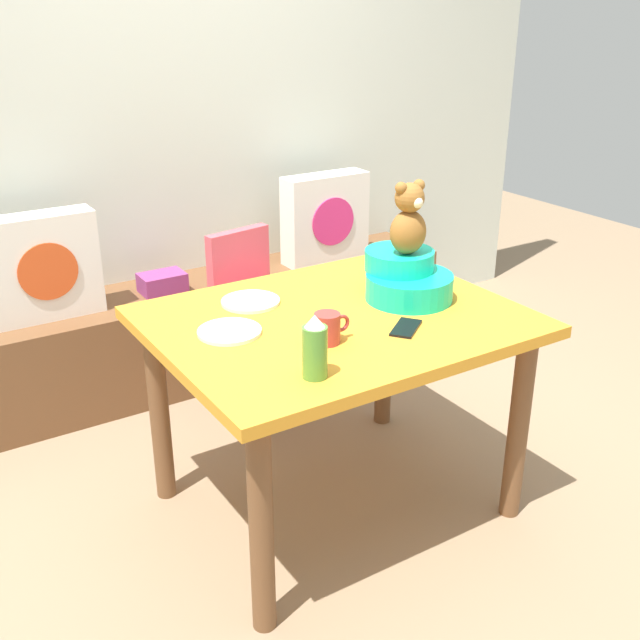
{
  "coord_description": "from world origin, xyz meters",
  "views": [
    {
      "loc": [
        -1.28,
        -1.92,
        1.71
      ],
      "look_at": [
        0.0,
        0.1,
        0.69
      ],
      "focal_mm": 42.9,
      "sensor_mm": 36.0,
      "label": 1
    }
  ],
  "objects_px": {
    "pillow_floral_left": "(44,267)",
    "ketchup_bottle": "(315,348)",
    "coffee_mug": "(328,328)",
    "dinner_plate_near": "(251,302)",
    "book_stack": "(162,283)",
    "dinner_plate_far": "(229,331)",
    "highchair": "(258,297)",
    "pillow_floral_right": "(325,218)",
    "dining_table": "(336,346)",
    "cell_phone": "(406,328)",
    "infant_seat_teal": "(406,278)",
    "teddy_bear": "(409,220)"
  },
  "relations": [
    {
      "from": "dinner_plate_near",
      "to": "pillow_floral_right",
      "type": "bearing_deg",
      "value": 46.09
    },
    {
      "from": "book_stack",
      "to": "dinner_plate_far",
      "type": "height_order",
      "value": "dinner_plate_far"
    },
    {
      "from": "pillow_floral_right",
      "to": "dining_table",
      "type": "height_order",
      "value": "pillow_floral_right"
    },
    {
      "from": "book_stack",
      "to": "infant_seat_teal",
      "type": "distance_m",
      "value": 1.32
    },
    {
      "from": "cell_phone",
      "to": "coffee_mug",
      "type": "bearing_deg",
      "value": 43.01
    },
    {
      "from": "highchair",
      "to": "ketchup_bottle",
      "type": "relative_size",
      "value": 4.27
    },
    {
      "from": "coffee_mug",
      "to": "cell_phone",
      "type": "height_order",
      "value": "coffee_mug"
    },
    {
      "from": "teddy_bear",
      "to": "dinner_plate_far",
      "type": "height_order",
      "value": "teddy_bear"
    },
    {
      "from": "book_stack",
      "to": "coffee_mug",
      "type": "distance_m",
      "value": 1.41
    },
    {
      "from": "dinner_plate_near",
      "to": "coffee_mug",
      "type": "bearing_deg",
      "value": -83.13
    },
    {
      "from": "book_stack",
      "to": "dinner_plate_far",
      "type": "distance_m",
      "value": 1.2
    },
    {
      "from": "teddy_bear",
      "to": "ketchup_bottle",
      "type": "relative_size",
      "value": 1.35
    },
    {
      "from": "pillow_floral_left",
      "to": "book_stack",
      "type": "relative_size",
      "value": 2.2
    },
    {
      "from": "book_stack",
      "to": "cell_phone",
      "type": "bearing_deg",
      "value": -79.41
    },
    {
      "from": "infant_seat_teal",
      "to": "dinner_plate_far",
      "type": "height_order",
      "value": "infant_seat_teal"
    },
    {
      "from": "pillow_floral_right",
      "to": "infant_seat_teal",
      "type": "relative_size",
      "value": 1.33
    },
    {
      "from": "teddy_bear",
      "to": "dinner_plate_near",
      "type": "distance_m",
      "value": 0.6
    },
    {
      "from": "dinner_plate_far",
      "to": "highchair",
      "type": "bearing_deg",
      "value": 56.63
    },
    {
      "from": "infant_seat_teal",
      "to": "pillow_floral_right",
      "type": "bearing_deg",
      "value": 69.97
    },
    {
      "from": "book_stack",
      "to": "cell_phone",
      "type": "height_order",
      "value": "cell_phone"
    },
    {
      "from": "dinner_plate_far",
      "to": "pillow_floral_right",
      "type": "bearing_deg",
      "value": 46.34
    },
    {
      "from": "pillow_floral_right",
      "to": "highchair",
      "type": "height_order",
      "value": "pillow_floral_right"
    },
    {
      "from": "pillow_floral_left",
      "to": "dinner_plate_far",
      "type": "bearing_deg",
      "value": -75.58
    },
    {
      "from": "pillow_floral_left",
      "to": "ketchup_bottle",
      "type": "bearing_deg",
      "value": -76.72
    },
    {
      "from": "teddy_bear",
      "to": "ketchup_bottle",
      "type": "bearing_deg",
      "value": -149.7
    },
    {
      "from": "book_stack",
      "to": "highchair",
      "type": "xyz_separation_m",
      "value": [
        0.26,
        -0.44,
        0.02
      ]
    },
    {
      "from": "highchair",
      "to": "teddy_bear",
      "type": "bearing_deg",
      "value": -77.03
    },
    {
      "from": "highchair",
      "to": "coffee_mug",
      "type": "relative_size",
      "value": 6.58
    },
    {
      "from": "book_stack",
      "to": "dinner_plate_near",
      "type": "xyz_separation_m",
      "value": [
        -0.04,
        -0.97,
        0.24
      ]
    },
    {
      "from": "ketchup_bottle",
      "to": "pillow_floral_left",
      "type": "bearing_deg",
      "value": 103.28
    },
    {
      "from": "pillow_floral_left",
      "to": "teddy_bear",
      "type": "bearing_deg",
      "value": -51.5
    },
    {
      "from": "book_stack",
      "to": "dining_table",
      "type": "bearing_deg",
      "value": -83.48
    },
    {
      "from": "pillow_floral_right",
      "to": "cell_phone",
      "type": "xyz_separation_m",
      "value": [
        -0.6,
        -1.4,
        0.06
      ]
    },
    {
      "from": "pillow_floral_right",
      "to": "coffee_mug",
      "type": "distance_m",
      "value": 1.61
    },
    {
      "from": "infant_seat_teal",
      "to": "teddy_bear",
      "type": "xyz_separation_m",
      "value": [
        0.0,
        -0.0,
        0.21
      ]
    },
    {
      "from": "dinner_plate_near",
      "to": "dinner_plate_far",
      "type": "relative_size",
      "value": 1.0
    },
    {
      "from": "pillow_floral_left",
      "to": "pillow_floral_right",
      "type": "xyz_separation_m",
      "value": [
        1.38,
        0.0,
        0.0
      ]
    },
    {
      "from": "pillow_floral_left",
      "to": "coffee_mug",
      "type": "relative_size",
      "value": 3.67
    },
    {
      "from": "teddy_bear",
      "to": "dining_table",
      "type": "bearing_deg",
      "value": -177.51
    },
    {
      "from": "dining_table",
      "to": "ketchup_bottle",
      "type": "distance_m",
      "value": 0.48
    },
    {
      "from": "book_stack",
      "to": "infant_seat_teal",
      "type": "bearing_deg",
      "value": -70.19
    },
    {
      "from": "pillow_floral_right",
      "to": "ketchup_bottle",
      "type": "bearing_deg",
      "value": -123.62
    },
    {
      "from": "ketchup_bottle",
      "to": "book_stack",
      "type": "bearing_deg",
      "value": 84.52
    },
    {
      "from": "cell_phone",
      "to": "highchair",
      "type": "bearing_deg",
      "value": -36.28
    },
    {
      "from": "ketchup_bottle",
      "to": "cell_phone",
      "type": "xyz_separation_m",
      "value": [
        0.41,
        0.12,
        -0.08
      ]
    },
    {
      "from": "book_stack",
      "to": "dining_table",
      "type": "height_order",
      "value": "dining_table"
    },
    {
      "from": "book_stack",
      "to": "coffee_mug",
      "type": "relative_size",
      "value": 1.67
    },
    {
      "from": "teddy_bear",
      "to": "dinner_plate_near",
      "type": "bearing_deg",
      "value": 153.52
    },
    {
      "from": "coffee_mug",
      "to": "dinner_plate_near",
      "type": "relative_size",
      "value": 0.6
    },
    {
      "from": "pillow_floral_right",
      "to": "infant_seat_teal",
      "type": "xyz_separation_m",
      "value": [
        -0.43,
        -1.19,
        0.13
      ]
    }
  ]
}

